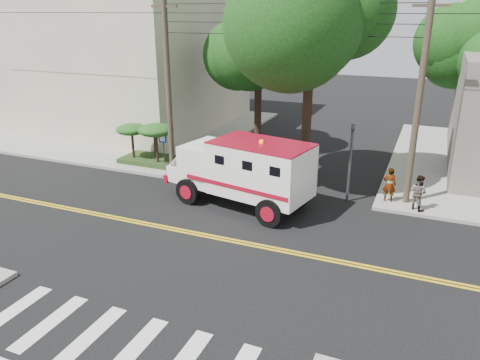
% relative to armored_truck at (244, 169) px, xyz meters
% --- Properties ---
extents(ground, '(100.00, 100.00, 0.00)m').
position_rel_armored_truck_xyz_m(ground, '(0.37, -3.32, -1.73)').
color(ground, black).
rests_on(ground, ground).
extents(sidewalk_nw, '(17.00, 17.00, 0.15)m').
position_rel_armored_truck_xyz_m(sidewalk_nw, '(-13.13, 10.18, -1.65)').
color(sidewalk_nw, gray).
rests_on(sidewalk_nw, ground).
extents(building_left, '(16.00, 14.00, 10.00)m').
position_rel_armored_truck_xyz_m(building_left, '(-15.13, 11.68, 3.42)').
color(building_left, beige).
rests_on(building_left, sidewalk_nw).
extents(utility_pole_left, '(0.28, 0.28, 9.00)m').
position_rel_armored_truck_xyz_m(utility_pole_left, '(-5.23, 2.68, 2.77)').
color(utility_pole_left, '#382D23').
rests_on(utility_pole_left, ground).
extents(utility_pole_right, '(0.28, 0.28, 9.00)m').
position_rel_armored_truck_xyz_m(utility_pole_right, '(6.67, 2.88, 2.77)').
color(utility_pole_right, '#382D23').
rests_on(utility_pole_right, ground).
extents(tree_main, '(6.08, 5.70, 9.85)m').
position_rel_armored_truck_xyz_m(tree_main, '(2.31, 2.88, 5.47)').
color(tree_main, black).
rests_on(tree_main, ground).
extents(tree_left, '(4.48, 4.20, 7.70)m').
position_rel_armored_truck_xyz_m(tree_left, '(-2.31, 8.46, 4.00)').
color(tree_left, black).
rests_on(tree_left, ground).
extents(tree_right, '(4.80, 4.50, 8.20)m').
position_rel_armored_truck_xyz_m(tree_right, '(9.21, 12.45, 4.37)').
color(tree_right, black).
rests_on(tree_right, ground).
extents(traffic_signal, '(0.15, 0.18, 3.60)m').
position_rel_armored_truck_xyz_m(traffic_signal, '(4.17, 2.28, 0.50)').
color(traffic_signal, '#3F3F42').
rests_on(traffic_signal, ground).
extents(accessibility_sign, '(0.45, 0.10, 2.02)m').
position_rel_armored_truck_xyz_m(accessibility_sign, '(-5.83, 2.85, -0.36)').
color(accessibility_sign, '#3F3F42').
rests_on(accessibility_sign, ground).
extents(palm_planter, '(3.52, 2.63, 2.36)m').
position_rel_armored_truck_xyz_m(palm_planter, '(-7.07, 3.30, -0.08)').
color(palm_planter, '#1E3314').
rests_on(palm_planter, sidewalk_nw).
extents(armored_truck, '(7.00, 3.73, 3.03)m').
position_rel_armored_truck_xyz_m(armored_truck, '(0.00, 0.00, 0.00)').
color(armored_truck, white).
rests_on(armored_truck, ground).
extents(pedestrian_a, '(0.59, 0.41, 1.57)m').
position_rel_armored_truck_xyz_m(pedestrian_a, '(5.91, 2.66, -0.79)').
color(pedestrian_a, gray).
rests_on(pedestrian_a, sidewalk_ne).
extents(pedestrian_b, '(0.95, 0.91, 1.55)m').
position_rel_armored_truck_xyz_m(pedestrian_b, '(7.15, 2.18, -0.80)').
color(pedestrian_b, gray).
rests_on(pedestrian_b, sidewalk_ne).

